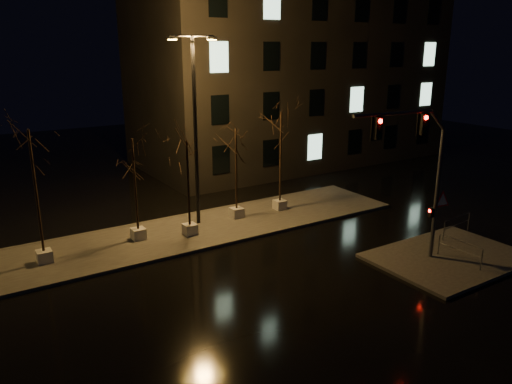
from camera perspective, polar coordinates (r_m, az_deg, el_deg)
ground at (r=22.35m, az=1.95°, el=-8.76°), size 90.00×90.00×0.00m
median at (r=27.08m, az=-5.26°, el=-4.03°), size 22.00×5.00×0.15m
sidewalk_corner at (r=24.96m, az=21.20°, el=-6.96°), size 7.00×5.00×0.15m
building at (r=43.06m, az=3.92°, el=13.70°), size 25.00×12.00×15.00m
tree_0 at (r=23.17m, az=-24.23°, el=3.30°), size 1.80×1.80×6.16m
tree_1 at (r=24.75m, az=-13.84°, el=3.38°), size 1.80×1.80×5.24m
tree_2 at (r=24.92m, az=-7.85°, el=3.42°), size 1.80×1.80×5.03m
tree_3 at (r=27.27m, az=-2.31°, el=4.93°), size 1.80×1.80×5.18m
tree_4 at (r=28.62m, az=2.85°, el=6.61°), size 1.80×1.80×5.92m
traffic_signal_mast at (r=22.45m, az=18.34°, el=3.01°), size 5.53×0.83×6.80m
streetlight_main at (r=26.23m, az=-6.98°, el=8.26°), size 2.42×1.03×9.86m
guard_rail_a at (r=27.43m, az=21.99°, el=-3.31°), size 2.33×0.27×1.01m
guard_rail_b at (r=24.15m, az=22.27°, el=-5.97°), size 0.16×2.16×1.02m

